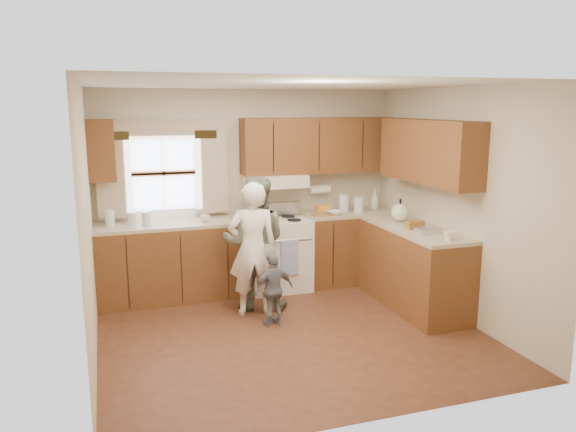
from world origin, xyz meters
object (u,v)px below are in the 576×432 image
object	(u,v)px
woman_left	(253,249)
child	(274,289)
woman_right	(255,243)
stove	(277,253)

from	to	relation	value
woman_left	child	size ratio (longest dim) A/B	1.91
woman_right	stove	bearing A→B (deg)	-108.95
stove	woman_left	size ratio (longest dim) A/B	0.71
woman_right	child	xyz separation A→B (m)	(0.05, -0.57, -0.37)
stove	child	bearing A→B (deg)	-109.14
woman_right	child	bearing A→B (deg)	112.92
stove	woman_right	bearing A→B (deg)	-127.31
woman_left	child	world-z (taller)	woman_left
stove	woman_right	size ratio (longest dim) A/B	0.70
stove	child	xyz separation A→B (m)	(-0.40, -1.15, -0.07)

